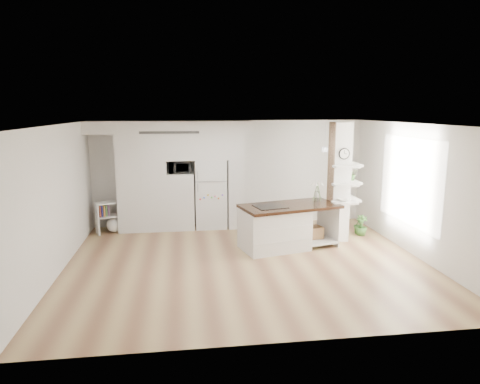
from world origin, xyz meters
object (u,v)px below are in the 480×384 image
object	(u,v)px
refrigerator	(211,194)
floor_plant_a	(359,224)
bookshelf	(111,219)
kitchen_island	(279,226)

from	to	relation	value
refrigerator	floor_plant_a	distance (m)	3.74
bookshelf	floor_plant_a	bearing A→B (deg)	-31.56
refrigerator	floor_plant_a	world-z (taller)	refrigerator
floor_plant_a	refrigerator	bearing A→B (deg)	162.93
refrigerator	bookshelf	distance (m)	2.51
kitchen_island	floor_plant_a	world-z (taller)	kitchen_island
bookshelf	floor_plant_a	distance (m)	6.04
kitchen_island	bookshelf	world-z (taller)	kitchen_island
kitchen_island	bookshelf	bearing A→B (deg)	141.46
kitchen_island	floor_plant_a	bearing A→B (deg)	7.06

